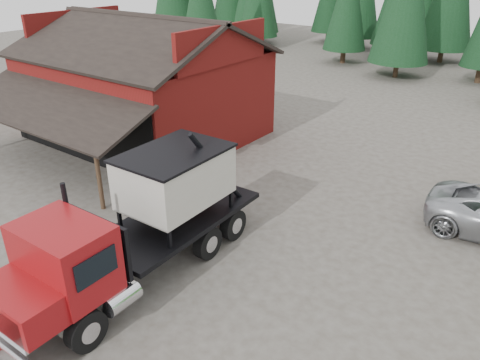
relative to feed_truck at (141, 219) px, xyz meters
The scene contains 4 objects.
ground 2.26m from the feed_truck, ahead, with size 120.00×120.00×0.00m, color #4E483D.
red_barn 14.33m from the feed_truck, 136.30° to the left, with size 12.80×13.63×7.18m.
conifer_backdrop 42.05m from the feed_truck, 89.12° to the left, with size 76.00×16.00×16.00m, color black, non-canonical shape.
feed_truck is the anchor object (origin of this frame).
Camera 1 is at (9.97, -8.81, 10.07)m, focal length 35.00 mm.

